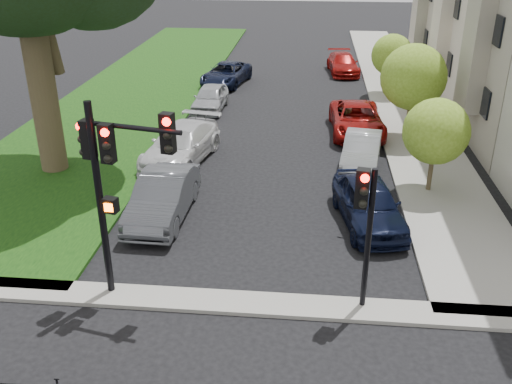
# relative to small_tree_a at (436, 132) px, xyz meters

# --- Properties ---
(ground) EXTENTS (140.00, 140.00, 0.00)m
(ground) POSITION_rel_small_tree_a_xyz_m (-6.20, -9.89, -2.46)
(ground) COLOR black
(ground) RESTS_ON ground
(grass_strip) EXTENTS (8.00, 44.00, 0.12)m
(grass_strip) POSITION_rel_small_tree_a_xyz_m (-15.20, 14.11, -2.40)
(grass_strip) COLOR black
(grass_strip) RESTS_ON ground
(sidewalk_right) EXTENTS (3.50, 44.00, 0.12)m
(sidewalk_right) POSITION_rel_small_tree_a_xyz_m (0.55, 14.11, -2.40)
(sidewalk_right) COLOR gray
(sidewalk_right) RESTS_ON ground
(sidewalk_cross) EXTENTS (60.00, 1.00, 0.12)m
(sidewalk_cross) POSITION_rel_small_tree_a_xyz_m (-6.20, -7.89, -2.40)
(sidewalk_cross) COLOR gray
(sidewalk_cross) RESTS_ON ground
(small_tree_a) EXTENTS (2.47, 2.47, 3.70)m
(small_tree_a) POSITION_rel_small_tree_a_xyz_m (0.00, 0.00, 0.00)
(small_tree_a) COLOR brown
(small_tree_a) RESTS_ON ground
(small_tree_b) EXTENTS (3.03, 3.03, 4.55)m
(small_tree_b) POSITION_rel_small_tree_a_xyz_m (-0.00, 5.98, 0.56)
(small_tree_b) COLOR brown
(small_tree_b) RESTS_ON ground
(small_tree_c) EXTENTS (2.43, 2.43, 3.64)m
(small_tree_c) POSITION_rel_small_tree_a_xyz_m (0.00, 13.82, -0.04)
(small_tree_c) COLOR brown
(small_tree_c) RESTS_ON ground
(traffic_signal_main) EXTENTS (2.72, 0.76, 5.55)m
(traffic_signal_main) POSITION_rel_small_tree_a_xyz_m (-9.56, -7.65, 1.37)
(traffic_signal_main) COLOR black
(traffic_signal_main) RESTS_ON ground
(traffic_signal_secondary) EXTENTS (0.54, 0.44, 4.08)m
(traffic_signal_secondary) POSITION_rel_small_tree_a_xyz_m (-3.19, -7.69, 0.38)
(traffic_signal_secondary) COLOR black
(traffic_signal_secondary) RESTS_ON ground
(car_parked_0) EXTENTS (2.67, 4.89, 1.58)m
(car_parked_0) POSITION_rel_small_tree_a_xyz_m (-2.54, -2.83, -1.67)
(car_parked_0) COLOR black
(car_parked_0) RESTS_ON ground
(car_parked_1) EXTENTS (2.08, 4.38, 1.39)m
(car_parked_1) POSITION_rel_small_tree_a_xyz_m (-2.41, 2.45, -1.77)
(car_parked_1) COLOR #999BA0
(car_parked_1) RESTS_ON ground
(car_parked_2) EXTENTS (2.66, 5.37, 1.47)m
(car_parked_2) POSITION_rel_small_tree_a_xyz_m (-2.37, 6.56, -1.73)
(car_parked_2) COLOR maroon
(car_parked_2) RESTS_ON ground
(car_parked_4) EXTENTS (2.35, 4.76, 1.33)m
(car_parked_4) POSITION_rel_small_tree_a_xyz_m (-2.54, 19.20, -1.80)
(car_parked_4) COLOR maroon
(car_parked_4) RESTS_ON ground
(car_parked_5) EXTENTS (1.78, 4.81, 1.57)m
(car_parked_5) POSITION_rel_small_tree_a_xyz_m (-9.64, -3.04, -1.68)
(car_parked_5) COLOR #3F4247
(car_parked_5) RESTS_ON ground
(car_parked_6) EXTENTS (3.15, 5.68, 1.56)m
(car_parked_6) POSITION_rel_small_tree_a_xyz_m (-10.15, 2.17, -1.68)
(car_parked_6) COLOR silver
(car_parked_6) RESTS_ON ground
(car_parked_7) EXTENTS (1.74, 4.08, 1.37)m
(car_parked_7) POSITION_rel_small_tree_a_xyz_m (-10.20, 9.80, -1.77)
(car_parked_7) COLOR #999BA0
(car_parked_7) RESTS_ON ground
(car_parked_8) EXTENTS (3.13, 5.24, 1.36)m
(car_parked_8) POSITION_rel_small_tree_a_xyz_m (-10.13, 15.43, -1.78)
(car_parked_8) COLOR black
(car_parked_8) RESTS_ON ground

